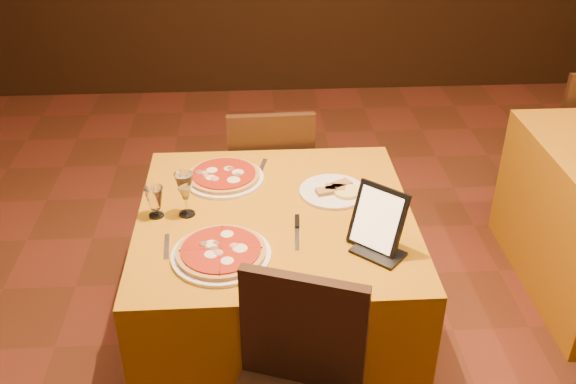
{
  "coord_description": "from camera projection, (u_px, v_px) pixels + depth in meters",
  "views": [
    {
      "loc": [
        -0.55,
        -1.79,
        2.15
      ],
      "look_at": [
        -0.42,
        0.34,
        0.86
      ],
      "focal_mm": 40.0,
      "sensor_mm": 36.0,
      "label": 1
    }
  ],
  "objects": [
    {
      "name": "cutlet_dish",
      "position": [
        333.0,
        190.0,
        2.7
      ],
      "size": [
        0.28,
        0.28,
        0.03
      ],
      "rotation": [
        0.0,
        0.0,
        0.06
      ],
      "color": "white",
      "rests_on": "main_table"
    },
    {
      "name": "pizza_near",
      "position": [
        221.0,
        253.0,
        2.32
      ],
      "size": [
        0.36,
        0.36,
        0.03
      ],
      "rotation": [
        0.0,
        0.0,
        0.32
      ],
      "color": "white",
      "rests_on": "main_table"
    },
    {
      "name": "knife",
      "position": [
        297.0,
        235.0,
        2.43
      ],
      "size": [
        0.03,
        0.2,
        0.01
      ],
      "primitive_type": "cube",
      "rotation": [
        0.0,
        0.0,
        1.5
      ],
      "color": "silver",
      "rests_on": "main_table"
    },
    {
      "name": "chair_main_far",
      "position": [
        270.0,
        179.0,
        3.4
      ],
      "size": [
        0.39,
        0.39,
        0.91
      ],
      "primitive_type": null,
      "rotation": [
        0.0,
        0.0,
        3.17
      ],
      "color": "#2F210F",
      "rests_on": "floor"
    },
    {
      "name": "pizza_far",
      "position": [
        224.0,
        177.0,
        2.79
      ],
      "size": [
        0.35,
        0.35,
        0.03
      ],
      "rotation": [
        0.0,
        0.0,
        0.18
      ],
      "color": "white",
      "rests_on": "main_table"
    },
    {
      "name": "wine_glass",
      "position": [
        185.0,
        194.0,
        2.51
      ],
      "size": [
        0.1,
        0.1,
        0.19
      ],
      "primitive_type": null,
      "rotation": [
        0.0,
        0.0,
        -0.41
      ],
      "color": "#C5C370",
      "rests_on": "main_table"
    },
    {
      "name": "chair_side_far",
      "position": [
        575.0,
        134.0,
        3.86
      ],
      "size": [
        0.46,
        0.46,
        0.91
      ],
      "primitive_type": null,
      "rotation": [
        0.0,
        0.0,
        3.11
      ],
      "color": "#30200F",
      "rests_on": "floor"
    },
    {
      "name": "tablet",
      "position": [
        378.0,
        219.0,
        2.32
      ],
      "size": [
        0.22,
        0.21,
        0.24
      ],
      "primitive_type": "cube",
      "rotation": [
        -0.35,
        0.0,
        -0.73
      ],
      "color": "black",
      "rests_on": "main_table"
    },
    {
      "name": "fork_far",
      "position": [
        261.0,
        169.0,
        2.88
      ],
      "size": [
        0.06,
        0.18,
        0.01
      ],
      "primitive_type": "cube",
      "rotation": [
        0.0,
        0.0,
        1.35
      ],
      "color": "#ABAAB1",
      "rests_on": "main_table"
    },
    {
      "name": "main_table",
      "position": [
        276.0,
        286.0,
        2.76
      ],
      "size": [
        1.1,
        1.1,
        0.75
      ],
      "primitive_type": "cube",
      "color": "#B1700B",
      "rests_on": "floor"
    },
    {
      "name": "fork_near",
      "position": [
        167.0,
        246.0,
        2.37
      ],
      "size": [
        0.03,
        0.16,
        0.01
      ],
      "primitive_type": "cube",
      "rotation": [
        0.0,
        0.0,
        1.65
      ],
      "color": "silver",
      "rests_on": "main_table"
    },
    {
      "name": "water_glass",
      "position": [
        155.0,
        202.0,
        2.52
      ],
      "size": [
        0.1,
        0.1,
        0.13
      ],
      "primitive_type": null,
      "rotation": [
        0.0,
        0.0,
        0.31
      ],
      "color": "white",
      "rests_on": "main_table"
    }
  ]
}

